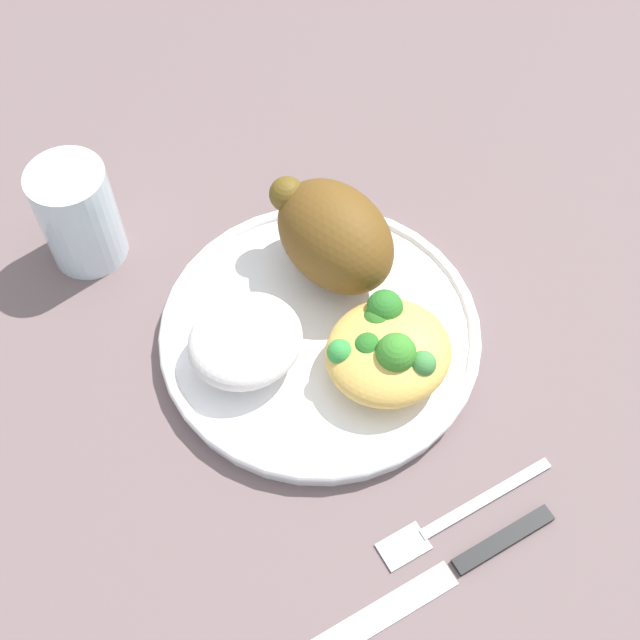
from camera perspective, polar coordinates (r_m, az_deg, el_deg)
The scene contains 8 objects.
ground_plane at distance 0.67m, azimuth -0.00°, elevation -1.34°, with size 2.00×2.00×0.00m, color #6B5758.
plate at distance 0.66m, azimuth -0.00°, elevation -0.89°, with size 0.25×0.25×0.02m.
roasted_chicken at distance 0.65m, azimuth 0.92°, elevation 5.86°, with size 0.12×0.08×0.08m.
rice_pile at distance 0.62m, azimuth -5.13°, elevation -1.41°, with size 0.08×0.09×0.04m, color white.
mac_cheese_with_broccoli at distance 0.62m, azimuth 4.59°, elevation -1.98°, with size 0.09×0.10×0.05m.
fork at distance 0.61m, azimuth 9.37°, elevation -13.01°, with size 0.04×0.14×0.01m.
knife at distance 0.60m, azimuth 9.10°, elevation -16.55°, with size 0.04×0.19×0.01m.
water_glass at distance 0.71m, azimuth -16.20°, elevation 6.91°, with size 0.06×0.06×0.09m, color silver.
Camera 1 is at (-0.27, 0.21, 0.57)m, focal length 46.79 mm.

